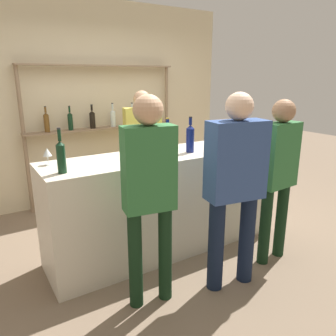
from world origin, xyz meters
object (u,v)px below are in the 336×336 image
cork_jar (233,135)px  wine_glass (47,153)px  customer_left (149,186)px  counter_bottle_2 (168,140)px  customer_center (235,180)px  counter_bottle_0 (61,156)px  customer_right (278,169)px  server_behind_counter (143,144)px  counter_bottle_1 (190,138)px

cork_jar → wine_glass: bearing=177.2°
customer_left → counter_bottle_2: bearing=-31.0°
counter_bottle_2 → customer_left: bearing=-131.1°
counter_bottle_2 → customer_center: customer_center is taller
counter_bottle_0 → counter_bottle_2: size_ratio=1.01×
counter_bottle_2 → cork_jar: bearing=6.6°
customer_right → server_behind_counter: size_ratio=0.98×
customer_left → counter_bottle_1: bearing=-43.0°
counter_bottle_0 → customer_center: 1.41m
counter_bottle_2 → cork_jar: 0.99m
counter_bottle_1 → customer_center: (-0.10, -0.77, -0.21)m
counter_bottle_1 → counter_bottle_0: bearing=-177.4°
counter_bottle_1 → cork_jar: counter_bottle_1 is taller
wine_glass → customer_right: 2.10m
server_behind_counter → counter_bottle_0: bearing=-36.5°
counter_bottle_1 → cork_jar: 0.76m
customer_center → customer_right: customer_center is taller
counter_bottle_2 → customer_left: (-0.57, -0.65, -0.18)m
counter_bottle_1 → cork_jar: bearing=12.0°
counter_bottle_2 → customer_right: bearing=-43.3°
wine_glass → cork_jar: 2.07m
counter_bottle_0 → customer_left: customer_left is taller
counter_bottle_2 → server_behind_counter: (0.25, 1.00, -0.24)m
counter_bottle_0 → wine_glass: (-0.04, 0.32, -0.03)m
customer_center → counter_bottle_2: bearing=19.7°
cork_jar → server_behind_counter: bearing=129.3°
customer_right → counter_bottle_1: bearing=34.1°
wine_glass → customer_left: (0.52, -0.87, -0.15)m
counter_bottle_1 → server_behind_counter: bearing=89.4°
wine_glass → cork_jar: bearing=-2.8°
counter_bottle_1 → customer_left: size_ratio=0.22×
counter_bottle_0 → wine_glass: bearing=96.8°
cork_jar → server_behind_counter: size_ratio=0.10×
customer_right → server_behind_counter: 1.80m
customer_center → counter_bottle_0: bearing=69.1°
customer_center → server_behind_counter: 1.82m
counter_bottle_0 → customer_center: bearing=-30.8°
counter_bottle_1 → customer_center: customer_center is taller
customer_right → counter_bottle_2: bearing=42.9°
counter_bottle_1 → server_behind_counter: 1.07m
counter_bottle_0 → customer_left: bearing=-48.5°
server_behind_counter → customer_right: bearing=30.1°
counter_bottle_1 → customer_left: 1.03m
wine_glass → customer_center: size_ratio=0.09×
customer_right → counter_bottle_0: bearing=67.3°
customer_left → customer_right: bearing=-83.1°
counter_bottle_0 → cork_jar: 2.05m
counter_bottle_2 → server_behind_counter: server_behind_counter is taller
customer_left → customer_center: 0.73m
counter_bottle_2 → wine_glass: size_ratio=2.43×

